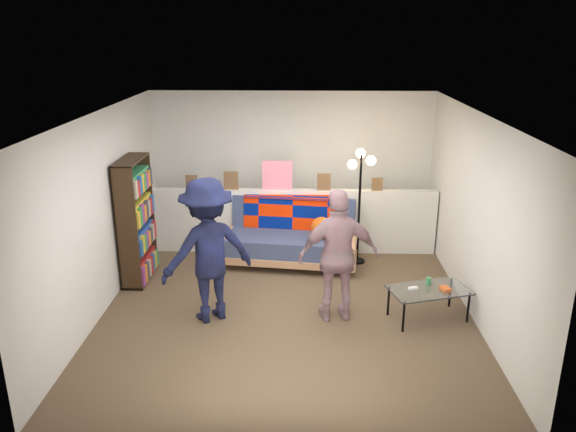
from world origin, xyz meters
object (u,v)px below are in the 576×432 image
Objects in this scene: futon_sofa at (292,237)px; bookshelf at (136,224)px; person_left at (208,250)px; coffee_table at (429,291)px; person_right at (339,256)px; floor_lamp at (360,184)px.

bookshelf is at bearing -163.59° from futon_sofa.
person_left is at bearing -118.89° from futon_sofa.
coffee_table is at bearing -45.21° from futon_sofa.
futon_sofa is at bearing -149.69° from person_left.
coffee_table is 0.64× the size of person_right.
bookshelf is 1.64× the size of coffee_table.
person_left is at bearing -7.76° from person_right.
bookshelf reaches higher than coffee_table.
futon_sofa is 1.98× the size of coffee_table.
floor_lamp is 2.64m from person_left.
bookshelf is (-2.11, -0.62, 0.40)m from futon_sofa.
person_left reaches higher than floor_lamp.
floor_lamp reaches higher than futon_sofa.
futon_sofa is at bearing -79.72° from person_right.
person_left is (-0.95, -1.72, 0.48)m from futon_sofa.
futon_sofa is 1.27m from floor_lamp.
coffee_table is 1.18m from person_right.
bookshelf reaches higher than person_right.
coffee_table is at bearing -68.25° from floor_lamp.
person_right reaches higher than coffee_table.
person_left reaches higher than coffee_table.
person_left is at bearing -137.44° from floor_lamp.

